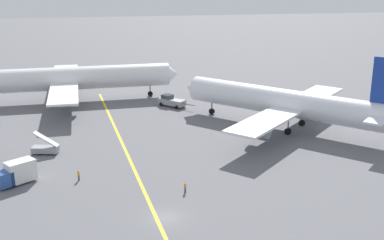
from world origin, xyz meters
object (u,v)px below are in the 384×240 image
(gse_stair_truck_yellow, at_px, (45,148))
(ground_crew_wing_walker_right, at_px, (185,187))
(pushback_tug, at_px, (171,101))
(ground_crew_ramp_agent_by_cones, at_px, (79,175))
(gse_catering_truck_tall, at_px, (16,173))
(airliner_being_pushed, at_px, (284,103))
(airliner_at_gate_left, at_px, (72,79))

(gse_stair_truck_yellow, bearing_deg, ground_crew_wing_walker_right, -42.67)
(pushback_tug, xyz_separation_m, ground_crew_ramp_agent_by_cones, (-20.07, -40.00, -0.39))
(gse_stair_truck_yellow, bearing_deg, gse_catering_truck_tall, -103.23)
(ground_crew_wing_walker_right, bearing_deg, ground_crew_ramp_agent_by_cones, 155.27)
(gse_catering_truck_tall, height_order, ground_crew_wing_walker_right, gse_catering_truck_tall)
(gse_catering_truck_tall, bearing_deg, gse_stair_truck_yellow, 76.77)
(airliner_being_pushed, relative_size, ground_crew_ramp_agent_by_cones, 22.89)
(gse_stair_truck_yellow, bearing_deg, airliner_being_pushed, 8.07)
(airliner_at_gate_left, height_order, gse_stair_truck_yellow, airliner_at_gate_left)
(airliner_at_gate_left, xyz_separation_m, gse_stair_truck_yellow, (-3.14, -37.14, -4.47))
(gse_stair_truck_yellow, distance_m, gse_catering_truck_tall, 12.73)
(airliner_at_gate_left, relative_size, gse_catering_truck_tall, 8.48)
(gse_catering_truck_tall, bearing_deg, airliner_at_gate_left, 83.04)
(pushback_tug, bearing_deg, ground_crew_ramp_agent_by_cones, -116.64)
(ground_crew_wing_walker_right, bearing_deg, airliner_at_gate_left, 107.89)
(airliner_being_pushed, height_order, gse_catering_truck_tall, airliner_being_pushed)
(airliner_at_gate_left, height_order, ground_crew_ramp_agent_by_cones, airliner_at_gate_left)
(pushback_tug, distance_m, gse_catering_truck_tall, 49.18)
(airliner_being_pushed, xyz_separation_m, pushback_tug, (-20.10, 20.65, -4.03))
(ground_crew_wing_walker_right, bearing_deg, pushback_tug, 84.27)
(pushback_tug, xyz_separation_m, gse_stair_truck_yellow, (-26.25, -27.22, -0.24))
(ground_crew_ramp_agent_by_cones, bearing_deg, gse_stair_truck_yellow, 115.83)
(pushback_tug, height_order, gse_catering_truck_tall, gse_catering_truck_tall)
(ground_crew_wing_walker_right, bearing_deg, gse_stair_truck_yellow, 137.33)
(gse_catering_truck_tall, height_order, ground_crew_ramp_agent_by_cones, gse_catering_truck_tall)
(pushback_tug, bearing_deg, ground_crew_wing_walker_right, -95.73)
(airliner_being_pushed, distance_m, gse_catering_truck_tall, 52.90)
(gse_catering_truck_tall, distance_m, ground_crew_ramp_agent_by_cones, 9.15)
(airliner_at_gate_left, bearing_deg, ground_crew_wing_walker_right, -72.11)
(airliner_being_pushed, bearing_deg, ground_crew_ramp_agent_by_cones, -154.28)
(gse_stair_truck_yellow, xyz_separation_m, ground_crew_ramp_agent_by_cones, (6.19, -12.78, -0.15))
(airliner_being_pushed, xyz_separation_m, ground_crew_wing_walker_right, (-24.82, -26.42, -4.49))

